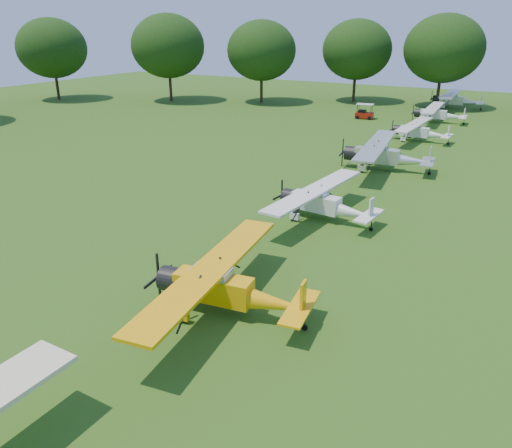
{
  "coord_description": "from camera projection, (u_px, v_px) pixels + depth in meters",
  "views": [
    {
      "loc": [
        11.09,
        -20.98,
        11.53
      ],
      "look_at": [
        -1.16,
        0.88,
        1.4
      ],
      "focal_mm": 35.0,
      "sensor_mm": 36.0,
      "label": 1
    }
  ],
  "objects": [
    {
      "name": "aircraft_4",
      "position": [
        384.0,
        154.0,
        41.48
      ],
      "size": [
        7.67,
        12.18,
        2.39
      ],
      "rotation": [
        0.0,
        0.0,
        0.12
      ],
      "color": "silver",
      "rests_on": "ground"
    },
    {
      "name": "aircraft_7",
      "position": [
        455.0,
        99.0,
        71.78
      ],
      "size": [
        7.23,
        11.49,
        2.27
      ],
      "rotation": [
        0.0,
        0.0,
        0.03
      ],
      "color": "silver",
      "rests_on": "ground"
    },
    {
      "name": "golf_cart",
      "position": [
        364.0,
        114.0,
        64.25
      ],
      "size": [
        2.36,
        1.63,
        1.88
      ],
      "rotation": [
        0.0,
        0.0,
        0.13
      ],
      "color": "#9F190B",
      "rests_on": "ground"
    },
    {
      "name": "tree_belt",
      "position": [
        342.0,
        109.0,
        21.82
      ],
      "size": [
        137.36,
        130.27,
        14.52
      ],
      "color": "black",
      "rests_on": "ground"
    },
    {
      "name": "aircraft_5",
      "position": [
        419.0,
        131.0,
        51.77
      ],
      "size": [
        6.19,
        9.86,
        1.94
      ],
      "rotation": [
        0.0,
        0.0,
        -0.05
      ],
      "color": "white",
      "rests_on": "ground"
    },
    {
      "name": "aircraft_6",
      "position": [
        438.0,
        113.0,
        61.53
      ],
      "size": [
        6.45,
        10.26,
        2.02
      ],
      "rotation": [
        0.0,
        0.0,
        0.04
      ],
      "color": "white",
      "rests_on": "ground"
    },
    {
      "name": "aircraft_2",
      "position": [
        225.0,
        286.0,
        20.86
      ],
      "size": [
        7.17,
        11.38,
        2.23
      ],
      "rotation": [
        0.0,
        0.0,
        0.13
      ],
      "color": "#FAB10A",
      "rests_on": "ground"
    },
    {
      "name": "aircraft_3",
      "position": [
        323.0,
        201.0,
        31.01
      ],
      "size": [
        6.65,
        10.59,
        2.08
      ],
      "rotation": [
        0.0,
        0.0,
        -0.1
      ],
      "color": "white",
      "rests_on": "ground"
    },
    {
      "name": "ground",
      "position": [
        267.0,
        258.0,
        26.32
      ],
      "size": [
        160.0,
        160.0,
        0.0
      ],
      "primitive_type": "plane",
      "color": "#205114",
      "rests_on": "ground"
    }
  ]
}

